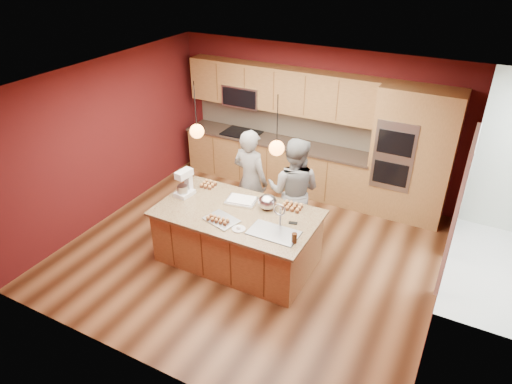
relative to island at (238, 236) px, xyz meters
The scene contains 24 objects.
floor 0.54m from the island, 74.69° to the left, with size 5.50×5.50×0.00m, color #3E2110.
ceiling 2.28m from the island, 74.69° to the left, with size 5.50×5.50×0.00m, color silver.
wall_back 2.94m from the island, 88.34° to the left, with size 5.50×5.50×0.00m, color #521315.
wall_front 2.38m from the island, 87.89° to the right, with size 5.50×5.50×0.00m, color #521315.
wall_left 2.83m from the island, behind, with size 5.00×5.00×0.00m, color #521315.
wall_right 2.99m from the island, ahead, with size 5.00×5.00×0.00m, color #521315.
cabinet_run 2.67m from the island, 103.25° to the left, with size 3.74×0.64×2.30m.
oven_column 3.23m from the island, 52.28° to the left, with size 1.30×0.62×2.30m.
doorway_trim 3.08m from the island, 21.30° to the left, with size 0.08×1.11×2.20m, color white, non-canonical shape.
pendant_left 1.68m from the island, behind, with size 0.20×0.20×0.80m.
pendant_right 1.67m from the island, ahead, with size 0.20×0.20×0.80m.
island is the anchor object (origin of this frame).
person_left 1.05m from the island, 107.18° to the left, with size 0.64×0.42×1.76m, color black.
person_right 1.12m from the island, 62.21° to the left, with size 0.86×0.67×1.77m, color slate.
stand_mixer 1.14m from the island, behind, with size 0.25×0.32×0.41m.
sheet_cake 0.54m from the island, 108.97° to the left, with size 0.50×0.41×0.05m.
cooling_rack 0.53m from the island, 107.53° to the right, with size 0.46×0.33×0.02m, color #9EA1A5.
mixing_bowl 0.69m from the island, 41.59° to the left, with size 0.27×0.27×0.23m, color #B8BAC0.
plate 0.61m from the island, 58.65° to the right, with size 0.19×0.19×0.01m, color silver.
tumbler 1.17m from the island, 16.40° to the right, with size 0.07×0.07×0.14m, color #3A1E0C.
phone 0.94m from the island, ahead, with size 0.12×0.07×0.01m, color black.
cupcakes_left 1.03m from the island, 150.18° to the left, with size 0.23×0.23×0.07m, color #CC8C4B, non-canonical shape.
cupcakes_rack 0.60m from the island, 107.83° to the right, with size 0.34×0.14×0.06m, color #CC8C4B, non-canonical shape.
cupcakes_right 0.92m from the island, 35.68° to the left, with size 0.31×0.23×0.07m, color #CC8C4B, non-canonical shape.
Camera 1 is at (2.74, -5.12, 4.38)m, focal length 32.00 mm.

